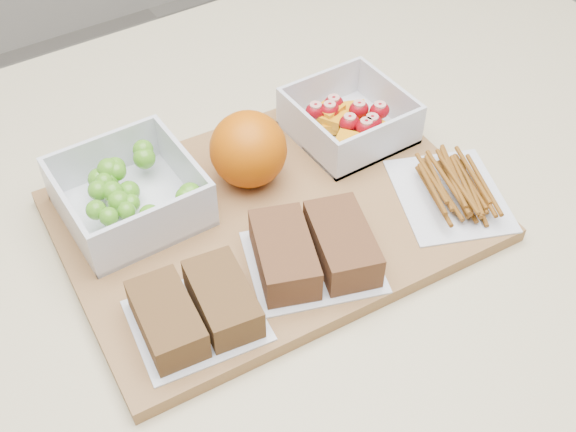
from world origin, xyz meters
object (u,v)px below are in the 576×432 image
(cutting_board, at_px, (272,216))
(pretzel_bag, at_px, (451,186))
(grape_container, at_px, (130,193))
(sandwich_bag_left, at_px, (195,310))
(fruit_container, at_px, (349,120))
(sandwich_bag_center, at_px, (313,250))
(orange, at_px, (248,149))

(cutting_board, bearing_deg, pretzel_bag, -22.82)
(grape_container, distance_m, pretzel_bag, 0.33)
(sandwich_bag_left, bearing_deg, grape_container, 85.84)
(fruit_container, bearing_deg, pretzel_bag, -78.75)
(grape_container, bearing_deg, sandwich_bag_center, -54.57)
(sandwich_bag_center, height_order, pretzel_bag, sandwich_bag_center)
(fruit_container, height_order, sandwich_bag_left, fruit_container)
(grape_container, xyz_separation_m, pretzel_bag, (0.29, -0.16, -0.01))
(cutting_board, distance_m, fruit_container, 0.15)
(grape_container, distance_m, sandwich_bag_left, 0.16)
(grape_container, relative_size, fruit_container, 1.10)
(grape_container, bearing_deg, sandwich_bag_left, -94.16)
(sandwich_bag_center, bearing_deg, orange, 85.46)
(cutting_board, height_order, sandwich_bag_center, sandwich_bag_center)
(orange, distance_m, pretzel_bag, 0.21)
(orange, distance_m, sandwich_bag_left, 0.19)
(fruit_container, distance_m, sandwich_bag_left, 0.30)
(cutting_board, distance_m, sandwich_bag_center, 0.09)
(sandwich_bag_left, bearing_deg, cutting_board, 31.85)
(orange, bearing_deg, grape_container, 168.76)
(pretzel_bag, bearing_deg, cutting_board, 153.53)
(fruit_container, relative_size, sandwich_bag_left, 0.96)
(grape_container, xyz_separation_m, fruit_container, (0.26, -0.02, -0.00))
(cutting_board, distance_m, pretzel_bag, 0.19)
(sandwich_bag_left, xyz_separation_m, sandwich_bag_center, (0.13, 0.00, 0.00))
(orange, height_order, sandwich_bag_left, orange)
(pretzel_bag, bearing_deg, orange, 139.45)
(sandwich_bag_left, distance_m, pretzel_bag, 0.30)
(grape_container, relative_size, orange, 1.61)
(cutting_board, relative_size, sandwich_bag_left, 3.36)
(orange, height_order, pretzel_bag, orange)
(fruit_container, distance_m, orange, 0.14)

